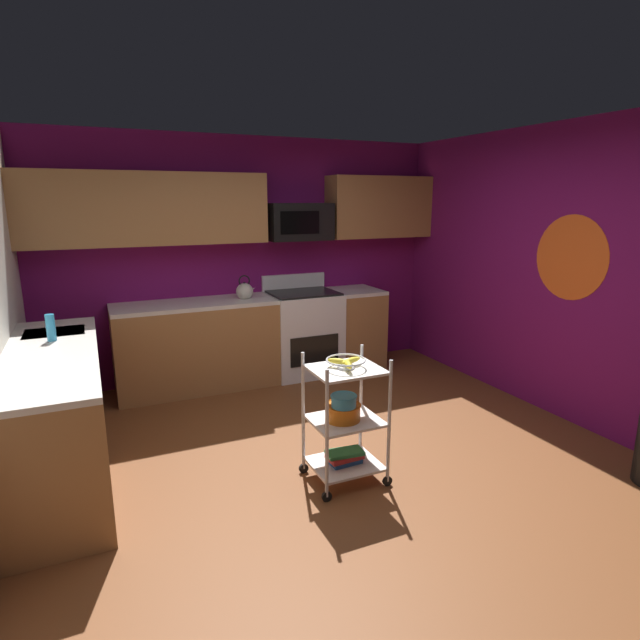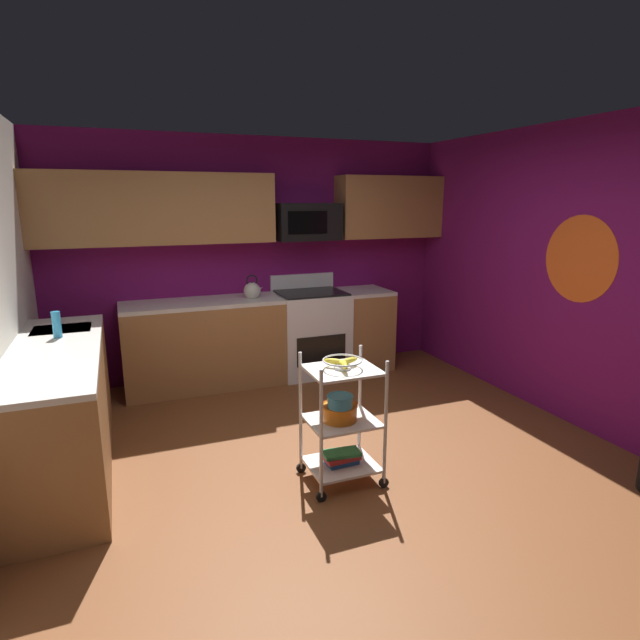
# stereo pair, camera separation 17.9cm
# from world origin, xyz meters

# --- Properties ---
(floor) EXTENTS (4.40, 4.80, 0.04)m
(floor) POSITION_xyz_m (0.00, 0.00, -0.02)
(floor) COLOR brown
(floor) RESTS_ON ground
(wall_back) EXTENTS (4.52, 0.06, 2.60)m
(wall_back) POSITION_xyz_m (0.00, 2.43, 1.30)
(wall_back) COLOR #6B1156
(wall_back) RESTS_ON ground
(wall_right) EXTENTS (0.06, 4.80, 2.60)m
(wall_right) POSITION_xyz_m (2.23, 0.00, 1.30)
(wall_right) COLOR #6B1156
(wall_right) RESTS_ON ground
(wall_flower_decal) EXTENTS (0.00, 0.74, 0.74)m
(wall_flower_decal) POSITION_xyz_m (2.20, 0.05, 1.45)
(wall_flower_decal) COLOR #E5591E
(counter_run) EXTENTS (3.67, 2.70, 0.92)m
(counter_run) POSITION_xyz_m (-0.80, 1.54, 0.46)
(counter_run) COLOR #9E6B3D
(counter_run) RESTS_ON ground
(oven_range) EXTENTS (0.76, 0.65, 1.10)m
(oven_range) POSITION_xyz_m (0.54, 2.10, 0.48)
(oven_range) COLOR white
(oven_range) RESTS_ON ground
(upper_cabinets) EXTENTS (4.40, 0.33, 0.70)m
(upper_cabinets) POSITION_xyz_m (-0.12, 2.24, 1.85)
(upper_cabinets) COLOR #9E6B3D
(microwave) EXTENTS (0.70, 0.39, 0.40)m
(microwave) POSITION_xyz_m (0.54, 2.21, 1.70)
(microwave) COLOR black
(rolling_cart) EXTENTS (0.53, 0.42, 0.91)m
(rolling_cart) POSITION_xyz_m (-0.08, -0.16, 0.45)
(rolling_cart) COLOR silver
(rolling_cart) RESTS_ON ground
(fruit_bowl) EXTENTS (0.27, 0.27, 0.07)m
(fruit_bowl) POSITION_xyz_m (-0.08, -0.16, 0.88)
(fruit_bowl) COLOR silver
(fruit_bowl) RESTS_ON rolling_cart
(mixing_bowl_large) EXTENTS (0.25, 0.25, 0.11)m
(mixing_bowl_large) POSITION_xyz_m (-0.10, -0.16, 0.52)
(mixing_bowl_large) COLOR orange
(mixing_bowl_large) RESTS_ON rolling_cart
(mixing_bowl_small) EXTENTS (0.18, 0.18, 0.08)m
(mixing_bowl_small) POSITION_xyz_m (-0.11, -0.20, 0.62)
(mixing_bowl_small) COLOR #338CBF
(mixing_bowl_small) RESTS_ON rolling_cart
(book_stack) EXTENTS (0.27, 0.16, 0.09)m
(book_stack) POSITION_xyz_m (-0.08, -0.16, 0.17)
(book_stack) COLOR #1E4C8C
(book_stack) RESTS_ON rolling_cart
(kettle) EXTENTS (0.21, 0.18, 0.26)m
(kettle) POSITION_xyz_m (-0.12, 2.10, 1.00)
(kettle) COLOR beige
(kettle) RESTS_ON counter_run
(dish_soap_bottle) EXTENTS (0.06, 0.06, 0.20)m
(dish_soap_bottle) POSITION_xyz_m (-1.90, 1.06, 1.02)
(dish_soap_bottle) COLOR #2D8CBF
(dish_soap_bottle) RESTS_ON counter_run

